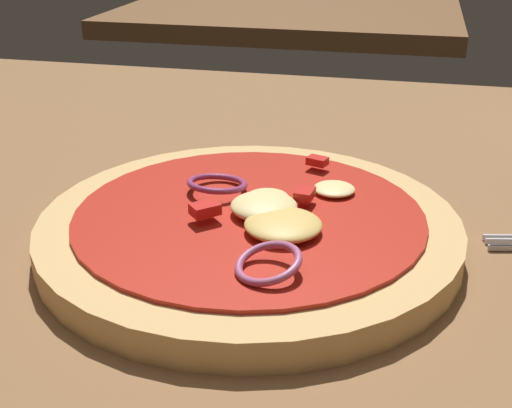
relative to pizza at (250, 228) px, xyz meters
name	(u,v)px	position (x,y,z in m)	size (l,w,h in m)	color
dining_table	(198,240)	(-0.05, 0.03, -0.03)	(1.39, 0.88, 0.04)	brown
pizza	(250,228)	(0.00, 0.00, 0.00)	(0.28, 0.28, 0.04)	tan
background_table	(293,13)	(-0.17, 1.09, -0.03)	(0.70, 0.59, 0.04)	brown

